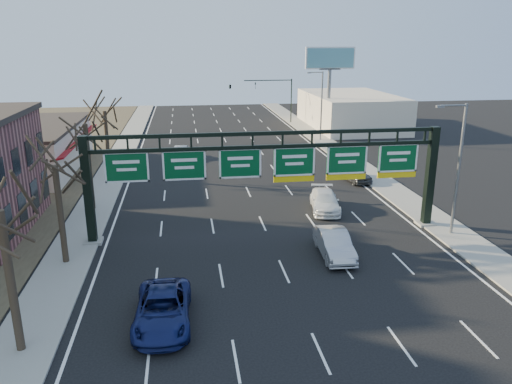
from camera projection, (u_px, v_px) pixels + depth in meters
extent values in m
plane|color=black|center=(291.00, 287.00, 27.17)|extent=(160.00, 160.00, 0.00)
cube|color=gray|center=(103.00, 191.00, 44.30)|extent=(3.00, 120.00, 0.12)
cube|color=gray|center=(378.00, 180.00, 47.84)|extent=(3.00, 120.00, 0.12)
cube|color=white|center=(246.00, 186.00, 46.09)|extent=(21.60, 120.00, 0.01)
cube|color=black|center=(88.00, 191.00, 32.06)|extent=(0.55, 0.55, 7.20)
cube|color=gray|center=(93.00, 241.00, 33.09)|extent=(1.20, 1.20, 0.20)
cube|color=black|center=(430.00, 177.00, 35.30)|extent=(0.55, 0.55, 7.20)
cube|color=gray|center=(425.00, 223.00, 36.32)|extent=(1.20, 1.20, 0.20)
cube|color=black|center=(268.00, 133.00, 32.67)|extent=(23.40, 0.25, 0.25)
cube|color=black|center=(268.00, 147.00, 32.93)|extent=(23.40, 0.25, 0.25)
cube|color=#044521|center=(127.00, 167.00, 31.97)|extent=(2.80, 0.10, 2.00)
cube|color=#044521|center=(184.00, 165.00, 32.48)|extent=(2.80, 0.10, 2.00)
cube|color=#044521|center=(240.00, 163.00, 32.99)|extent=(2.80, 0.10, 2.00)
cube|color=#044521|center=(294.00, 161.00, 33.49)|extent=(2.80, 0.10, 2.00)
cube|color=yellow|center=(294.00, 179.00, 33.85)|extent=(2.80, 0.10, 0.40)
cube|color=#044521|center=(347.00, 159.00, 34.00)|extent=(2.80, 0.10, 2.00)
cube|color=yellow|center=(346.00, 177.00, 34.36)|extent=(2.80, 0.10, 0.40)
cube|color=#044521|center=(398.00, 158.00, 34.51)|extent=(2.80, 0.10, 2.00)
cube|color=yellow|center=(396.00, 175.00, 34.87)|extent=(2.80, 0.10, 0.40)
cube|color=beige|center=(26.00, 149.00, 50.99)|extent=(10.00, 18.00, 4.40)
cube|color=#332B26|center=(23.00, 126.00, 50.30)|extent=(10.40, 18.40, 0.30)
cube|color=maroon|center=(77.00, 140.00, 51.46)|extent=(1.20, 18.00, 0.40)
cube|color=beige|center=(350.00, 111.00, 76.50)|extent=(12.00, 20.00, 5.00)
cylinder|color=black|center=(11.00, 281.00, 20.63)|extent=(0.36, 0.36, 6.46)
cylinder|color=black|center=(60.00, 214.00, 29.20)|extent=(0.36, 0.36, 6.08)
cylinder|color=black|center=(89.00, 166.00, 38.55)|extent=(0.36, 0.36, 6.84)
cylinder|color=black|center=(107.00, 143.00, 48.07)|extent=(0.36, 0.36, 6.46)
cylinder|color=slate|center=(459.00, 170.00, 33.23)|extent=(0.20, 0.20, 9.00)
cylinder|color=slate|center=(454.00, 104.00, 31.82)|extent=(1.80, 0.12, 0.12)
cube|color=slate|center=(440.00, 105.00, 31.71)|extent=(0.50, 0.22, 0.15)
cylinder|color=slate|center=(321.00, 106.00, 65.40)|extent=(0.20, 0.20, 9.00)
cylinder|color=slate|center=(316.00, 71.00, 63.99)|extent=(1.80, 0.12, 0.12)
cube|color=slate|center=(309.00, 72.00, 63.88)|extent=(0.50, 0.22, 0.15)
cylinder|color=slate|center=(328.00, 102.00, 70.50)|extent=(0.50, 0.50, 9.00)
cube|color=slate|center=(330.00, 69.00, 69.18)|extent=(3.00, 0.30, 0.20)
cube|color=white|center=(330.00, 58.00, 68.74)|extent=(7.00, 0.30, 3.00)
cube|color=teal|center=(331.00, 58.00, 68.55)|extent=(6.60, 0.05, 2.60)
cylinder|color=black|center=(291.00, 101.00, 79.81)|extent=(0.18, 0.18, 7.00)
cylinder|color=black|center=(268.00, 80.00, 78.32)|extent=(7.60, 0.14, 0.14)
imported|color=black|center=(255.00, 86.00, 78.28)|extent=(0.20, 0.20, 1.00)
imported|color=black|center=(230.00, 86.00, 77.72)|extent=(0.54, 0.54, 1.62)
imported|color=#121B50|center=(163.00, 309.00, 23.46)|extent=(2.73, 5.65, 1.55)
imported|color=#A7A8AC|center=(334.00, 244.00, 30.89)|extent=(1.89, 4.95, 1.61)
imported|color=white|center=(325.00, 201.00, 39.27)|extent=(2.92, 5.42, 1.49)
imported|color=#393B3D|center=(355.00, 173.00, 47.44)|extent=(2.48, 4.70, 1.52)
imported|color=#A3A4A8|center=(181.00, 152.00, 56.50)|extent=(1.77, 4.20, 1.35)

